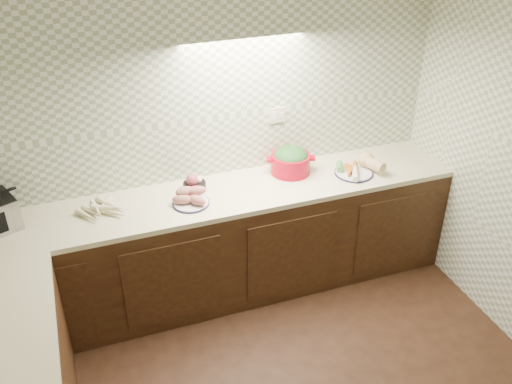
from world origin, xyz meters
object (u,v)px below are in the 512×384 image
object	(u,v)px
sweet_potato_plate	(191,198)
dutch_oven	(291,160)
parsnip_pile	(103,210)
onion_bowl	(194,184)
veg_plate	(359,165)

from	to	relation	value
sweet_potato_plate	dutch_oven	size ratio (longest dim) A/B	0.72
parsnip_pile	onion_bowl	xyz separation A→B (m)	(0.67, 0.11, 0.02)
dutch_oven	onion_bowl	bearing A→B (deg)	-164.03
sweet_potato_plate	onion_bowl	distance (m)	0.19
onion_bowl	veg_plate	bearing A→B (deg)	-7.00
onion_bowl	dutch_oven	world-z (taller)	dutch_oven
sweet_potato_plate	veg_plate	world-z (taller)	veg_plate
dutch_oven	parsnip_pile	bearing A→B (deg)	-160.04
sweet_potato_plate	parsnip_pile	bearing A→B (deg)	173.79
parsnip_pile	dutch_oven	bearing A→B (deg)	4.60
parsnip_pile	veg_plate	distance (m)	1.95
sweet_potato_plate	veg_plate	xyz separation A→B (m)	(1.35, 0.02, 0.00)
sweet_potato_plate	onion_bowl	bearing A→B (deg)	67.76
veg_plate	parsnip_pile	bearing A→B (deg)	178.55
sweet_potato_plate	dutch_oven	xyz separation A→B (m)	(0.84, 0.18, 0.06)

